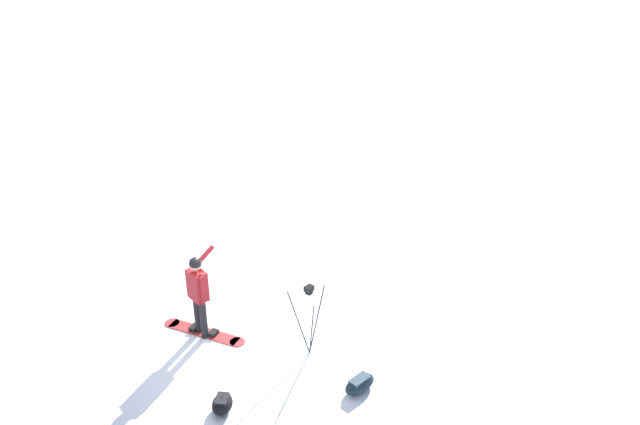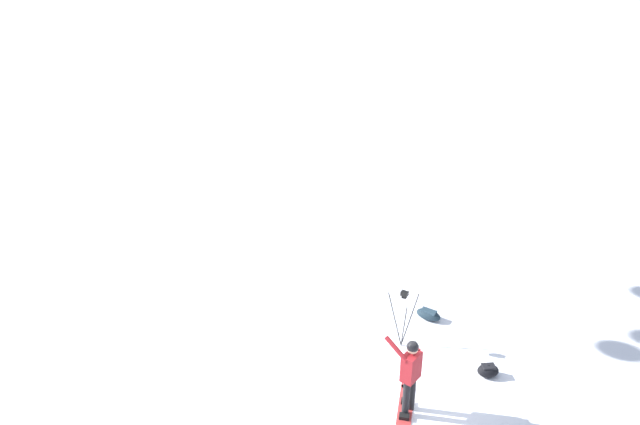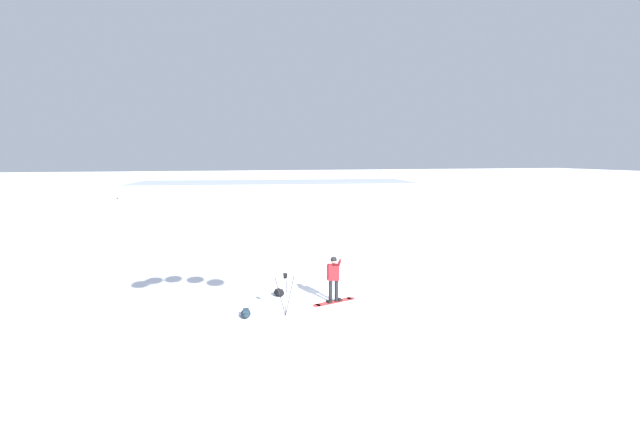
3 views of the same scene
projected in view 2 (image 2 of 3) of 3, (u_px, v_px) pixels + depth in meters
name	position (u px, v px, depth m)	size (l,w,h in m)	color
ground_plane	(408.00, 387.00, 12.76)	(300.00, 300.00, 0.00)	white
snowboarder	(411.00, 370.00, 11.66)	(0.46, 0.71, 1.74)	black
snowboard	(405.00, 410.00, 12.09)	(1.73, 0.73, 0.10)	#B23333
gear_bag_large	(428.00, 314.00, 14.96)	(0.38, 0.66, 0.26)	#192833
camera_tripod	(404.00, 308.00, 13.63)	(0.69, 0.65, 1.47)	#262628
gear_bag_small	(488.00, 370.00, 13.02)	(0.54, 0.57, 0.28)	black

